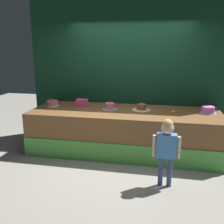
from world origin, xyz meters
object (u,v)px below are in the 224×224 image
at_px(pink_box, 82,103).
at_px(cake_center_right, 141,108).
at_px(child_figure, 167,144).
at_px(cake_far_left, 52,103).
at_px(cake_center_left, 110,106).
at_px(donut, 174,112).
at_px(cake_far_right, 208,110).

xyz_separation_m(pink_box, cake_center_right, (1.22, -0.08, -0.03)).
height_order(child_figure, cake_center_right, child_figure).
height_order(cake_far_left, cake_center_left, same).
relative_size(donut, cake_far_left, 0.39).
bearing_deg(cake_far_left, cake_far_right, 0.01).
relative_size(donut, cake_far_right, 0.37).
bearing_deg(cake_center_right, donut, -6.34).
relative_size(child_figure, donut, 9.70).
distance_m(child_figure, donut, 1.27).
height_order(cake_center_left, cake_far_right, cake_center_left).
bearing_deg(child_figure, cake_center_right, 110.00).
bearing_deg(cake_far_left, pink_box, 7.41).
bearing_deg(cake_center_right, pink_box, 176.29).
xyz_separation_m(donut, cake_center_right, (-0.61, 0.07, 0.03)).
height_order(child_figure, donut, child_figure).
relative_size(cake_far_left, cake_center_right, 0.75).
distance_m(donut, cake_far_left, 2.44).
xyz_separation_m(child_figure, pink_box, (-1.70, 1.40, 0.22)).
relative_size(child_figure, cake_center_right, 2.86).
bearing_deg(pink_box, child_figure, -39.49).
bearing_deg(cake_center_right, cake_far_right, 0.02).
bearing_deg(child_figure, cake_center_left, 130.53).
xyz_separation_m(cake_far_left, cake_center_left, (1.22, -0.05, -0.00)).
distance_m(cake_center_right, cake_far_right, 1.22).
bearing_deg(pink_box, donut, -4.59).
bearing_deg(cake_center_right, cake_center_left, -175.64).
height_order(pink_box, cake_center_left, cake_center_left).
bearing_deg(cake_far_right, cake_center_left, -178.53).
xyz_separation_m(child_figure, cake_far_right, (0.74, 1.32, 0.21)).
bearing_deg(pink_box, cake_far_right, -1.85).
height_order(donut, cake_center_left, cake_center_left).
xyz_separation_m(pink_box, cake_far_right, (2.44, -0.08, -0.01)).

